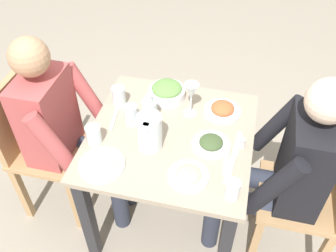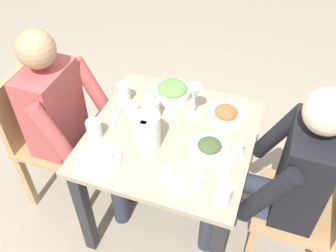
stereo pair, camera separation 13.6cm
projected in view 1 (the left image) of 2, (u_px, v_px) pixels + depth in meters
ground_plane at (170, 212)px, 2.38m from camera, size 8.00×8.00×0.00m
dining_table at (171, 151)px, 1.98m from camera, size 0.82×0.82×0.71m
chair_near at (317, 195)px, 1.86m from camera, size 0.40×0.40×0.90m
chair_far at (38, 142)px, 2.12m from camera, size 0.40×0.40×0.90m
diner_near at (281, 168)px, 1.79m from camera, size 0.48×0.53×1.19m
diner_far at (66, 129)px, 1.98m from camera, size 0.48×0.53×1.19m
water_pitcher at (150, 131)px, 1.76m from camera, size 0.16×0.12×0.19m
salad_bowl at (167, 91)px, 2.07m from camera, size 0.20×0.20×0.09m
plate_beans at (188, 175)px, 1.68m from camera, size 0.19×0.19×0.04m
plate_yoghurt at (102, 163)px, 1.72m from camera, size 0.22×0.22×0.06m
plate_rice_curry at (223, 109)px, 1.99m from camera, size 0.20×0.20×0.06m
plate_dolmas at (211, 143)px, 1.82m from camera, size 0.19×0.19×0.04m
water_glass_near_left at (232, 190)px, 1.58m from camera, size 0.06×0.06×0.09m
water_glass_far_right at (94, 135)px, 1.81m from camera, size 0.08×0.08×0.10m
water_glass_far_left at (119, 96)px, 2.01m from camera, size 0.07×0.07×0.11m
water_glass_near_right at (131, 115)px, 1.91m from camera, size 0.07×0.07×0.11m
wine_glass at (191, 93)px, 1.90m from camera, size 0.08×0.08×0.20m
oil_carafe at (150, 111)px, 1.93m from camera, size 0.08×0.08×0.16m
salt_shaker at (242, 143)px, 1.80m from camera, size 0.03×0.03×0.05m
fork_near at (237, 144)px, 1.83m from camera, size 0.17×0.04×0.01m
knife_near at (226, 159)px, 1.76m from camera, size 0.19×0.02×0.01m
fork_far at (230, 170)px, 1.71m from camera, size 0.17×0.04×0.01m
knife_far at (115, 117)px, 1.97m from camera, size 0.19×0.04×0.01m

